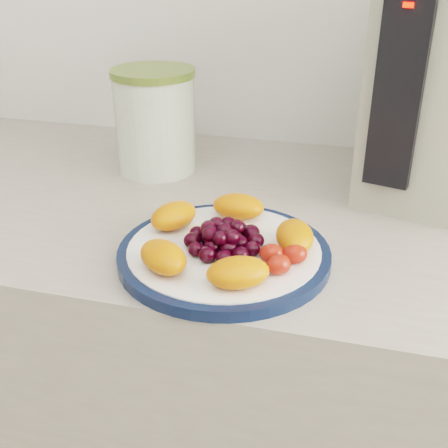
# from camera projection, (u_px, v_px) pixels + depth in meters

# --- Properties ---
(counter) EXTENTS (3.50, 0.60, 0.90)m
(counter) POSITION_uv_depth(u_px,v_px,m) (249.00, 419.00, 1.06)
(counter) COLOR #A69C8F
(counter) RESTS_ON floor
(cabinet_face) EXTENTS (3.48, 0.58, 0.84)m
(cabinet_face) POSITION_uv_depth(u_px,v_px,m) (248.00, 430.00, 1.07)
(cabinet_face) COLOR #997A52
(cabinet_face) RESTS_ON floor
(plate_rim) EXTENTS (0.27, 0.27, 0.01)m
(plate_rim) POSITION_uv_depth(u_px,v_px,m) (224.00, 254.00, 0.70)
(plate_rim) COLOR #0C1A39
(plate_rim) RESTS_ON counter
(plate_face) EXTENTS (0.24, 0.24, 0.02)m
(plate_face) POSITION_uv_depth(u_px,v_px,m) (224.00, 253.00, 0.70)
(plate_face) COLOR white
(plate_face) RESTS_ON counter
(canister) EXTENTS (0.16, 0.16, 0.16)m
(canister) POSITION_uv_depth(u_px,v_px,m) (155.00, 124.00, 0.95)
(canister) COLOR #3B6010
(canister) RESTS_ON counter
(canister_lid) EXTENTS (0.16, 0.16, 0.01)m
(canister_lid) POSITION_uv_depth(u_px,v_px,m) (152.00, 73.00, 0.91)
(canister_lid) COLOR #5B6C2D
(canister_lid) RESTS_ON canister
(appliance_panel) EXTENTS (0.07, 0.04, 0.27)m
(appliance_panel) POSITION_uv_depth(u_px,v_px,m) (399.00, 89.00, 0.73)
(appliance_panel) COLOR black
(appliance_panel) RESTS_ON appliance_body
(appliance_led) EXTENTS (0.01, 0.01, 0.01)m
(appliance_led) POSITION_uv_depth(u_px,v_px,m) (409.00, 5.00, 0.67)
(appliance_led) COLOR #FF0C05
(appliance_led) RESTS_ON appliance_panel
(fruit_plate) EXTENTS (0.23, 0.23, 0.03)m
(fruit_plate) POSITION_uv_depth(u_px,v_px,m) (226.00, 237.00, 0.69)
(fruit_plate) COLOR #E0570F
(fruit_plate) RESTS_ON plate_face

